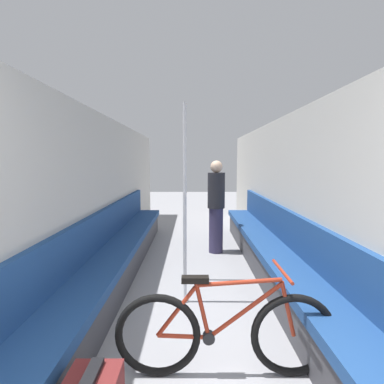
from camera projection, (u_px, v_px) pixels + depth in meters
The scene contains 8 objects.
wall_left at pixel (91, 198), 3.90m from camera, with size 0.10×10.04×2.27m, color beige.
wall_right at pixel (297, 198), 3.91m from camera, with size 0.10×10.04×2.27m, color beige.
bench_seat_row_left at pixel (115, 258), 4.03m from camera, with size 0.50×5.75×0.95m.
bench_seat_row_right at pixel (274, 258), 4.04m from camera, with size 0.50×5.75×0.95m.
bicycle at pixel (225, 333), 2.23m from camera, with size 1.65×0.46×0.83m.
grab_pole_near at pixel (184, 208), 3.33m from camera, with size 0.08×0.08×2.25m.
grab_pole_far at pixel (184, 200), 3.96m from camera, with size 0.08×0.08×2.25m.
passenger_standing at pixel (215, 206), 5.23m from camera, with size 0.30×0.30×1.62m.
Camera 1 is at (-0.04, -0.45, 1.62)m, focal length 28.00 mm.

